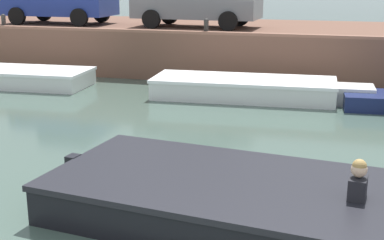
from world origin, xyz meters
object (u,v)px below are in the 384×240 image
Objects in this scene: boat_moored_west_white at (1,76)px; mooring_bollard_mid at (206,25)px; motorboat_passing at (305,211)px; mooring_bollard_west at (4,20)px; car_left_inner_grey at (199,1)px; boat_moored_central_white at (252,89)px.

mooring_bollard_mid is at bearing 20.44° from boat_moored_west_white.
motorboat_passing is 16.60× the size of mooring_bollard_west.
motorboat_passing is 16.60× the size of mooring_bollard_mid.
car_left_inner_grey reaches higher than mooring_bollard_west.
mooring_bollard_west is (-1.22, 2.10, 1.42)m from boat_moored_west_white.
boat_moored_central_white is 2.94m from mooring_bollard_mid.
boat_moored_central_white is 0.76× the size of motorboat_passing.
mooring_bollard_west is (-10.46, 9.13, 1.39)m from motorboat_passing.
boat_moored_west_white is 1.03× the size of boat_moored_central_white.
boat_moored_west_white is at bearing -159.56° from mooring_bollard_mid.
car_left_inner_grey reaches higher than boat_moored_central_white.
mooring_bollard_west is at bearing 167.43° from boat_moored_central_white.
mooring_bollard_west is at bearing 138.90° from motorboat_passing.
boat_moored_west_white is 2.81m from mooring_bollard_west.
mooring_bollard_mid is (0.75, -1.90, -0.61)m from car_left_inner_grey.
car_left_inner_grey is at bearing 111.57° from motorboat_passing.
boat_moored_west_white is 13.02× the size of mooring_bollard_mid.
mooring_bollard_west is 6.85m from mooring_bollard_mid.
car_left_inner_grey is at bearing 111.48° from mooring_bollard_mid.
boat_moored_central_white is 1.36× the size of car_left_inner_grey.
car_left_inner_grey reaches higher than boat_moored_west_white.
mooring_bollard_mid reaches higher than boat_moored_west_white.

